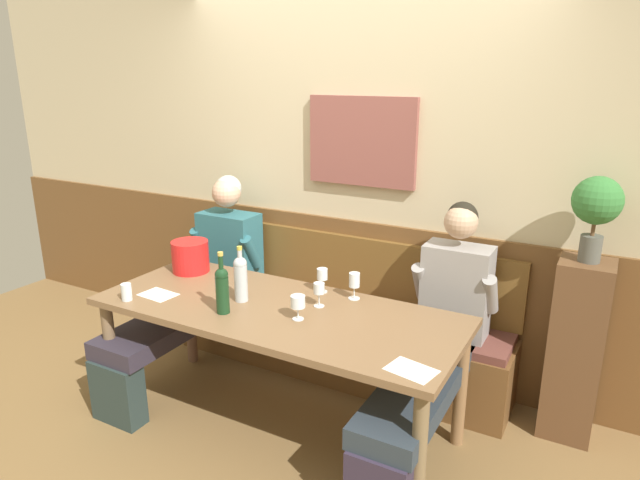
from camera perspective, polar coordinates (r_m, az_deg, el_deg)
The scene contains 19 objects.
ground_plane at distance 3.42m, azimuth -5.24°, elevation -19.36°, with size 6.80×6.80×0.02m, color brown.
room_wall_back at distance 3.76m, azimuth 3.56°, elevation 7.54°, with size 6.80×0.12×2.80m.
wood_wainscot_panel at distance 3.95m, azimuth 2.98°, elevation -5.28°, with size 6.80×0.03×1.04m, color brown.
wall_bench at distance 3.88m, azimuth 1.55°, elevation -9.59°, with size 2.37×0.42×0.94m.
dining_table at distance 3.15m, azimuth -4.46°, elevation -8.30°, with size 2.07×0.84×0.76m.
person_center_left_seat at distance 3.92m, azimuth -12.20°, elevation -4.13°, with size 0.53×1.31×1.31m.
person_center_right_seat at distance 3.15m, azimuth 11.83°, elevation -9.62°, with size 0.49×1.30×1.30m.
ice_bucket at distance 3.71m, azimuth -13.13°, elevation -1.64°, with size 0.24×0.24×0.20m, color red.
wine_bottle_clear_water at distance 3.18m, azimuth -8.12°, elevation -3.79°, with size 0.08×0.08×0.32m.
wine_bottle_green_tall at distance 3.04m, azimuth -9.99°, elevation -4.88°, with size 0.07×0.07×0.35m.
wine_glass_by_bottle at distance 3.19m, azimuth 3.54°, elevation -4.27°, with size 0.07×0.07×0.16m.
wine_glass_mid_right at distance 3.08m, azimuth -0.10°, elevation -5.11°, with size 0.06×0.06×0.14m.
wine_glass_right_end at distance 3.28m, azimuth 0.23°, elevation -3.66°, with size 0.06×0.06×0.15m.
wine_glass_center_rear at distance 2.93m, azimuth -2.28°, elevation -6.44°, with size 0.08×0.08×0.13m.
water_tumbler_left at distance 3.37m, azimuth -19.20°, elevation -5.05°, with size 0.06×0.06×0.10m, color silver.
tasting_sheet_left_guest at distance 2.53m, azimuth 9.34°, elevation -13.00°, with size 0.21×0.15×0.00m, color white.
tasting_sheet_right_guest at distance 3.41m, azimuth -16.24°, elevation -5.39°, with size 0.21×0.15×0.00m, color white.
corner_pedestal at distance 3.46m, azimuth 24.67°, elevation -10.22°, with size 0.28×0.28×1.05m, color brown.
potted_plant at distance 3.20m, azimuth 26.47°, elevation 3.20°, with size 0.25×0.25×0.46m.
Camera 1 is at (1.58, -2.27, 2.01)m, focal length 31.26 mm.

